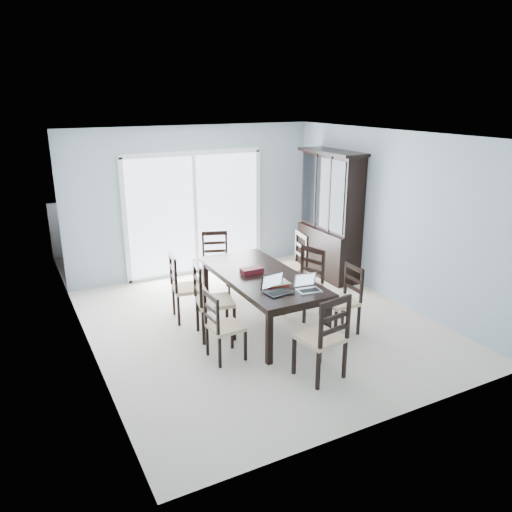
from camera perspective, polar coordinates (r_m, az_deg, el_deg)
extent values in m
plane|color=beige|center=(7.09, 0.55, -7.79)|extent=(5.00, 5.00, 0.00)
plane|color=white|center=(6.41, 0.62, 13.65)|extent=(5.00, 5.00, 0.00)
cube|color=#98AAB6|center=(8.86, -7.08, 6.21)|extent=(4.50, 0.02, 2.60)
cube|color=#98AAB6|center=(5.96, -18.88, -0.43)|extent=(0.02, 5.00, 2.60)
cube|color=#98AAB6|center=(7.91, 15.17, 4.31)|extent=(0.02, 5.00, 2.60)
cube|color=gray|center=(10.12, -8.80, -0.30)|extent=(4.50, 2.00, 0.10)
cube|color=#99999E|center=(10.87, -10.68, 4.18)|extent=(4.50, 0.06, 1.10)
cube|color=black|center=(6.81, 0.57, -2.25)|extent=(1.00, 2.20, 0.04)
cube|color=black|center=(6.83, 0.57, -2.72)|extent=(0.88, 2.08, 0.10)
cube|color=black|center=(5.97, 1.52, -9.31)|extent=(0.07, 0.07, 0.69)
cube|color=black|center=(6.38, 8.19, -7.63)|extent=(0.07, 0.07, 0.69)
cube|color=black|center=(7.63, -5.77, -3.15)|extent=(0.07, 0.07, 0.69)
cube|color=black|center=(7.95, -0.15, -2.16)|extent=(0.07, 0.07, 0.69)
cube|color=black|center=(8.93, 8.21, 0.45)|extent=(0.45, 1.30, 0.85)
cube|color=black|center=(8.68, 8.69, 7.26)|extent=(0.38, 1.30, 1.30)
cube|color=black|center=(8.57, 8.73, 11.68)|extent=(0.50, 1.38, 0.05)
cube|color=black|center=(8.24, 9.29, 6.65)|extent=(0.02, 0.36, 1.18)
cube|color=black|center=(8.57, 7.62, 7.17)|extent=(0.02, 0.36, 1.18)
cube|color=black|center=(8.91, 6.07, 7.64)|extent=(0.02, 0.36, 1.18)
cube|color=silver|center=(8.89, -6.98, 4.61)|extent=(2.40, 0.02, 2.10)
cube|color=white|center=(8.69, -7.22, 11.60)|extent=(2.52, 0.05, 0.08)
cube|color=white|center=(8.88, -6.94, 4.60)|extent=(0.06, 0.05, 2.10)
cube|color=white|center=(9.17, -6.70, -1.65)|extent=(2.52, 0.05, 0.05)
cube|color=black|center=(6.25, -5.60, -9.64)|extent=(0.03, 0.03, 0.39)
cube|color=black|center=(5.97, -4.16, -10.98)|extent=(0.03, 0.03, 0.39)
cube|color=black|center=(6.38, -2.76, -8.95)|extent=(0.03, 0.03, 0.39)
cube|color=black|center=(6.11, -1.23, -10.22)|extent=(0.03, 0.03, 0.39)
cube|color=tan|center=(6.08, -3.48, -8.12)|extent=(0.40, 0.40, 0.05)
cube|color=black|center=(6.85, -6.71, -6.75)|extent=(0.04, 0.04, 0.46)
cube|color=black|center=(6.49, -6.03, -8.21)|extent=(0.04, 0.04, 0.46)
cube|color=black|center=(6.93, -3.35, -6.37)|extent=(0.04, 0.04, 0.46)
cube|color=black|center=(6.57, -2.49, -7.78)|extent=(0.04, 0.04, 0.46)
cube|color=tan|center=(6.60, -4.70, -5.22)|extent=(0.53, 0.53, 0.05)
cube|color=black|center=(7.40, -9.39, -5.07)|extent=(0.04, 0.04, 0.44)
cube|color=black|center=(7.05, -8.83, -6.24)|extent=(0.04, 0.04, 0.44)
cube|color=black|center=(7.46, -6.46, -4.72)|extent=(0.04, 0.04, 0.44)
cube|color=black|center=(7.12, -5.76, -5.87)|extent=(0.04, 0.04, 0.44)
cube|color=tan|center=(7.16, -7.69, -3.67)|extent=(0.48, 0.48, 0.05)
cube|color=black|center=(6.86, 11.63, -7.22)|extent=(0.03, 0.03, 0.41)
cube|color=black|center=(7.13, 9.91, -6.13)|extent=(0.03, 0.03, 0.41)
cube|color=black|center=(6.67, 9.09, -7.84)|extent=(0.03, 0.03, 0.41)
cube|color=black|center=(6.94, 7.42, -6.69)|extent=(0.03, 0.03, 0.41)
cube|color=tan|center=(6.80, 9.61, -5.21)|extent=(0.42, 0.42, 0.05)
cube|color=black|center=(7.36, 7.44, -5.10)|extent=(0.04, 0.04, 0.44)
cube|color=black|center=(7.58, 5.11, -4.33)|extent=(0.04, 0.04, 0.44)
cube|color=black|center=(7.08, 5.55, -6.00)|extent=(0.04, 0.04, 0.44)
cube|color=black|center=(7.30, 3.20, -5.16)|extent=(0.04, 0.04, 0.44)
cube|color=tan|center=(7.24, 5.38, -3.36)|extent=(0.54, 0.54, 0.05)
cube|color=black|center=(7.83, 5.58, -3.48)|extent=(0.04, 0.04, 0.46)
cube|color=black|center=(8.18, 4.44, -2.49)|extent=(0.04, 0.04, 0.46)
cube|color=black|center=(7.68, 2.76, -3.84)|extent=(0.04, 0.04, 0.46)
cube|color=black|center=(8.04, 1.73, -2.81)|extent=(0.04, 0.04, 0.46)
cube|color=tan|center=(7.84, 3.66, -1.38)|extent=(0.52, 0.52, 0.05)
cube|color=black|center=(5.59, 7.11, -12.91)|extent=(0.04, 0.04, 0.46)
cube|color=black|center=(5.84, 10.08, -11.61)|extent=(0.04, 0.04, 0.46)
cube|color=black|center=(5.84, 4.37, -11.32)|extent=(0.04, 0.04, 0.46)
cube|color=black|center=(6.08, 7.33, -10.17)|extent=(0.04, 0.04, 0.46)
cube|color=tan|center=(5.71, 7.32, -9.25)|extent=(0.51, 0.51, 0.05)
cube|color=black|center=(8.38, -3.36, -2.09)|extent=(0.04, 0.04, 0.43)
cube|color=black|center=(8.35, -5.95, -2.22)|extent=(0.04, 0.04, 0.43)
cube|color=black|center=(8.02, -3.10, -3.01)|extent=(0.04, 0.04, 0.43)
cube|color=black|center=(8.00, -5.81, -3.14)|extent=(0.04, 0.04, 0.43)
cube|color=tan|center=(8.10, -4.60, -1.02)|extent=(0.53, 0.53, 0.05)
cube|color=black|center=(6.17, 2.61, -4.19)|extent=(0.36, 0.27, 0.02)
cube|color=silver|center=(6.12, 2.63, -3.20)|extent=(0.29, 0.07, 0.17)
cube|color=silver|center=(6.25, 6.06, -3.96)|extent=(0.32, 0.24, 0.02)
cube|color=silver|center=(6.22, 6.09, -3.09)|extent=(0.26, 0.07, 0.16)
cube|color=maroon|center=(6.40, 2.33, -3.26)|extent=(0.31, 0.25, 0.03)
cube|color=gold|center=(6.40, 2.41, -3.03)|extent=(0.31, 0.24, 0.01)
cube|color=black|center=(6.14, 3.87, -4.36)|extent=(0.12, 0.08, 0.01)
cube|color=#430D14|center=(6.82, -0.48, -1.69)|extent=(0.30, 0.15, 0.08)
cube|color=maroon|center=(9.80, -12.87, 2.18)|extent=(2.14, 1.94, 0.99)
cube|color=#989898|center=(9.68, -13.09, 5.18)|extent=(2.20, 2.00, 0.07)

